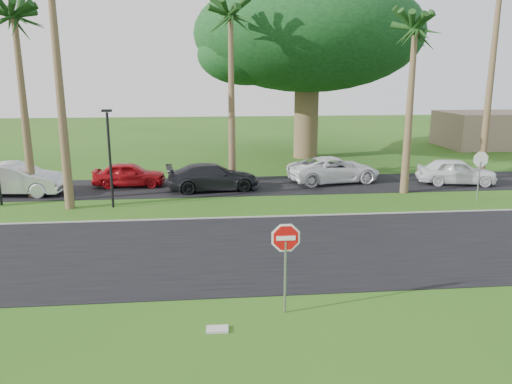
{
  "coord_description": "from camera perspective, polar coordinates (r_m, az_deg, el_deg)",
  "views": [
    {
      "loc": [
        -1.48,
        -15.11,
        6.23
      ],
      "look_at": [
        0.37,
        3.42,
        1.8
      ],
      "focal_mm": 35.0,
      "sensor_mm": 36.0,
      "label": 1
    }
  ],
  "objects": [
    {
      "name": "car_red",
      "position": [
        29.01,
        -14.27,
        1.94
      ],
      "size": [
        4.02,
        1.64,
        1.37
      ],
      "primitive_type": "imported",
      "rotation": [
        0.0,
        0.0,
        1.56
      ],
      "color": "#A50D14",
      "rests_on": "ground"
    },
    {
      "name": "car_silver",
      "position": [
        28.96,
        -25.75,
        1.31
      ],
      "size": [
        5.25,
        2.32,
        1.68
      ],
      "primitive_type": "imported",
      "rotation": [
        0.0,
        0.0,
        1.46
      ],
      "color": "#B9BCC0",
      "rests_on": "ground"
    },
    {
      "name": "ground",
      "position": [
        16.41,
        -0.09,
        -8.93
      ],
      "size": [
        120.0,
        120.0,
        0.0
      ],
      "primitive_type": "plane",
      "color": "#224D13",
      "rests_on": "ground"
    },
    {
      "name": "palm_center",
      "position": [
        29.29,
        -2.93,
        19.12
      ],
      "size": [
        5.0,
        5.0,
        10.5
      ],
      "color": "brown",
      "rests_on": "ground"
    },
    {
      "name": "car_dark",
      "position": [
        27.27,
        -4.95,
        1.69
      ],
      "size": [
        5.19,
        2.58,
        1.45
      ],
      "primitive_type": "imported",
      "rotation": [
        0.0,
        0.0,
        1.68
      ],
      "color": "black",
      "rests_on": "ground"
    },
    {
      "name": "curb",
      "position": [
        22.1,
        -1.62,
        -2.92
      ],
      "size": [
        120.0,
        0.12,
        0.06
      ],
      "primitive_type": "cube",
      "color": "gray",
      "rests_on": "ground"
    },
    {
      "name": "parking_strip",
      "position": [
        28.34,
        -2.56,
        0.69
      ],
      "size": [
        120.0,
        5.0,
        0.02
      ],
      "primitive_type": "cube",
      "color": "black",
      "rests_on": "ground"
    },
    {
      "name": "canopy_tree",
      "position": [
        37.95,
        5.97,
        17.42
      ],
      "size": [
        16.5,
        16.5,
        13.12
      ],
      "color": "brown",
      "rests_on": "ground"
    },
    {
      "name": "stop_sign_near",
      "position": [
        13.05,
        3.4,
        -6.61
      ],
      "size": [
        1.05,
        0.07,
        2.62
      ],
      "color": "gray",
      "rests_on": "ground"
    },
    {
      "name": "palm_left_mid",
      "position": [
        27.73,
        -25.88,
        17.17
      ],
      "size": [
        5.0,
        5.0,
        10.0
      ],
      "color": "brown",
      "rests_on": "ground"
    },
    {
      "name": "car_pickup",
      "position": [
        30.9,
        21.92,
        2.17
      ],
      "size": [
        4.58,
        2.53,
        1.48
      ],
      "primitive_type": "imported",
      "rotation": [
        0.0,
        0.0,
        1.38
      ],
      "color": "white",
      "rests_on": "ground"
    },
    {
      "name": "streetlight_right",
      "position": [
        24.3,
        -16.39,
        4.37
      ],
      "size": [
        0.45,
        0.25,
        4.64
      ],
      "color": "black",
      "rests_on": "ground"
    },
    {
      "name": "road",
      "position": [
        18.26,
        -0.71,
        -6.53
      ],
      "size": [
        120.0,
        8.0,
        0.02
      ],
      "primitive_type": "cube",
      "color": "black",
      "rests_on": "ground"
    },
    {
      "name": "car_minivan",
      "position": [
        29.55,
        8.91,
        2.52
      ],
      "size": [
        5.74,
        3.43,
        1.49
      ],
      "primitive_type": "imported",
      "rotation": [
        0.0,
        0.0,
        1.76
      ],
      "color": "white",
      "rests_on": "ground"
    },
    {
      "name": "stop_sign_far",
      "position": [
        27.12,
        24.24,
        2.74
      ],
      "size": [
        1.05,
        0.07,
        2.62
      ],
      "rotation": [
        0.0,
        0.0,
        3.14
      ],
      "color": "gray",
      "rests_on": "ground"
    },
    {
      "name": "building_far",
      "position": [
        48.59,
        26.15,
        6.44
      ],
      "size": [
        10.0,
        6.0,
        3.0
      ],
      "primitive_type": "cube",
      "color": "gray",
      "rests_on": "ground"
    },
    {
      "name": "palm_right_near",
      "position": [
        27.28,
        17.71,
        16.9
      ],
      "size": [
        5.0,
        5.0,
        9.5
      ],
      "color": "brown",
      "rests_on": "ground"
    },
    {
      "name": "utility_slab",
      "position": [
        12.91,
        -4.44,
        -15.37
      ],
      "size": [
        0.56,
        0.37,
        0.06
      ],
      "primitive_type": "cube",
      "rotation": [
        0.0,
        0.0,
        -0.04
      ],
      "color": "#A8AAA1",
      "rests_on": "ground"
    }
  ]
}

